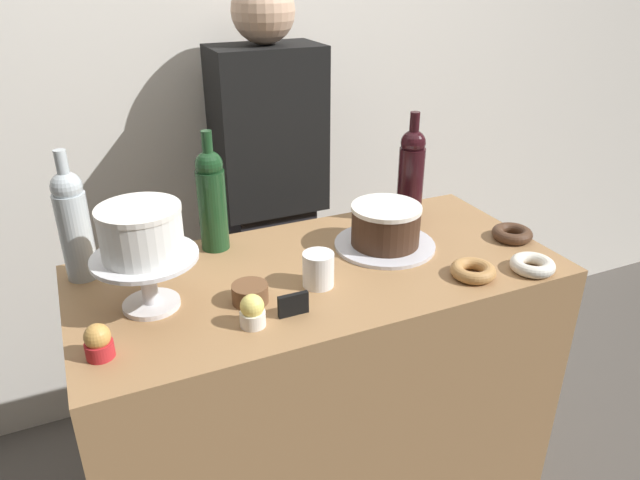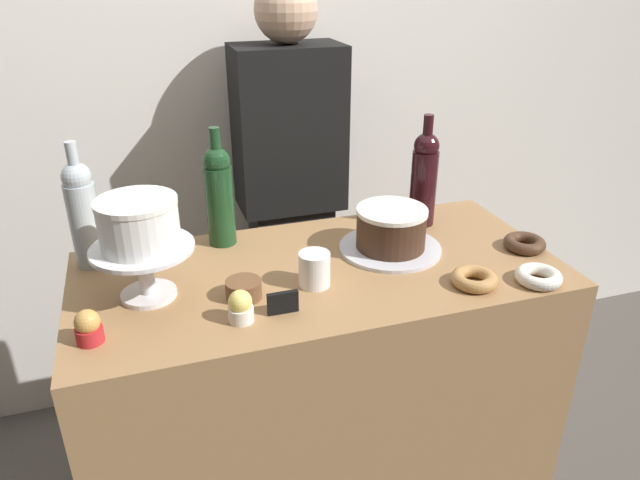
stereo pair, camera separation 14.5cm
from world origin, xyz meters
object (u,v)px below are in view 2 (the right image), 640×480
(cake_stand_pedestal, at_px, (144,262))
(wine_bottle_green, at_px, (219,194))
(wine_bottle_clear, at_px, (83,213))
(donut_maple, at_px, (474,279))
(chocolate_round_cake, at_px, (391,228))
(price_sign_chalkboard, at_px, (283,303))
(donut_chocolate, at_px, (525,243))
(barista_figure, at_px, (291,207))
(white_layer_cake, at_px, (139,223))
(cupcake_caramel, at_px, (88,327))
(cupcake_lemon, at_px, (241,307))
(cookie_stack, at_px, (244,289))
(coffee_cup_ceramic, at_px, (314,269))
(wine_bottle_dark_red, at_px, (424,177))
(donut_sugar, at_px, (538,277))

(cake_stand_pedestal, bearing_deg, wine_bottle_green, 47.63)
(wine_bottle_clear, distance_m, donut_maple, 0.97)
(chocolate_round_cake, distance_m, price_sign_chalkboard, 0.42)
(wine_bottle_clear, height_order, donut_chocolate, wine_bottle_clear)
(wine_bottle_clear, relative_size, price_sign_chalkboard, 4.65)
(wine_bottle_green, xyz_separation_m, barista_figure, (0.30, 0.41, -0.24))
(white_layer_cake, xyz_separation_m, donut_maple, (0.75, -0.19, -0.17))
(cupcake_caramel, bearing_deg, white_layer_cake, 49.79)
(donut_maple, bearing_deg, cupcake_lemon, 177.92)
(wine_bottle_green, bearing_deg, wine_bottle_clear, -176.19)
(cupcake_lemon, xyz_separation_m, donut_maple, (0.56, -0.02, -0.02))
(cookie_stack, distance_m, coffee_cup_ceramic, 0.18)
(wine_bottle_clear, height_order, cupcake_caramel, wine_bottle_clear)
(chocolate_round_cake, xyz_separation_m, cupcake_lemon, (-0.45, -0.22, -0.03))
(wine_bottle_dark_red, relative_size, barista_figure, 0.20)
(cake_stand_pedestal, bearing_deg, wine_bottle_dark_red, 12.99)
(cupcake_caramel, bearing_deg, cake_stand_pedestal, 49.79)
(wine_bottle_clear, height_order, donut_sugar, wine_bottle_clear)
(cake_stand_pedestal, height_order, cupcake_lemon, cake_stand_pedestal)
(cupcake_lemon, height_order, barista_figure, barista_figure)
(wine_bottle_clear, relative_size, donut_sugar, 2.91)
(chocolate_round_cake, xyz_separation_m, cupcake_caramel, (-0.76, -0.20, -0.03))
(wine_bottle_dark_red, height_order, donut_chocolate, wine_bottle_dark_red)
(wine_bottle_green, relative_size, donut_maple, 2.91)
(donut_maple, relative_size, coffee_cup_ceramic, 1.32)
(donut_maple, bearing_deg, donut_chocolate, 28.95)
(wine_bottle_dark_red, height_order, cupcake_lemon, wine_bottle_dark_red)
(donut_maple, height_order, barista_figure, barista_figure)
(coffee_cup_ceramic, bearing_deg, wine_bottle_dark_red, 31.48)
(cake_stand_pedestal, xyz_separation_m, price_sign_chalkboard, (0.28, -0.16, -0.06))
(cupcake_lemon, relative_size, barista_figure, 0.05)
(cake_stand_pedestal, bearing_deg, donut_sugar, -13.93)
(chocolate_round_cake, bearing_deg, white_layer_cake, -175.65)
(wine_bottle_clear, distance_m, price_sign_chalkboard, 0.57)
(cupcake_lemon, height_order, donut_maple, cupcake_lemon)
(cake_stand_pedestal, relative_size, donut_sugar, 2.08)
(wine_bottle_green, height_order, price_sign_chalkboard, wine_bottle_green)
(white_layer_cake, height_order, donut_sugar, white_layer_cake)
(wine_bottle_clear, xyz_separation_m, donut_sugar, (1.03, -0.43, -0.13))
(donut_chocolate, height_order, barista_figure, barista_figure)
(cake_stand_pedestal, distance_m, price_sign_chalkboard, 0.33)
(cupcake_lemon, bearing_deg, price_sign_chalkboard, 1.57)
(wine_bottle_clear, height_order, cupcake_lemon, wine_bottle_clear)
(white_layer_cake, bearing_deg, donut_sugar, -13.93)
(cupcake_caramel, relative_size, price_sign_chalkboard, 1.06)
(cake_stand_pedestal, height_order, chocolate_round_cake, cake_stand_pedestal)
(cake_stand_pedestal, bearing_deg, donut_chocolate, -3.35)
(donut_chocolate, bearing_deg, donut_maple, -151.05)
(chocolate_round_cake, height_order, cookie_stack, chocolate_round_cake)
(cupcake_caramel, height_order, cookie_stack, cupcake_caramel)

